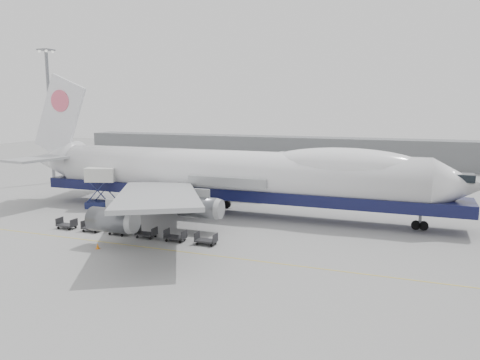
% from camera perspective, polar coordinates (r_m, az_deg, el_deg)
% --- Properties ---
extents(ground, '(260.00, 260.00, 0.00)m').
position_cam_1_polar(ground, '(55.39, -5.95, -6.69)').
color(ground, gray).
rests_on(ground, ground).
extents(apron_line, '(60.00, 0.15, 0.01)m').
position_cam_1_polar(apron_line, '(50.34, -9.05, -8.38)').
color(apron_line, gold).
rests_on(apron_line, ground).
extents(hangar, '(110.00, 8.00, 7.00)m').
position_cam_1_polar(hangar, '(122.93, 4.59, 3.69)').
color(hangar, slate).
rests_on(hangar, ground).
extents(floodlight_mast, '(2.40, 2.40, 25.43)m').
position_cam_1_polar(floodlight_mast, '(97.44, -22.19, 7.99)').
color(floodlight_mast, slate).
rests_on(floodlight_mast, ground).
extents(airliner, '(67.00, 55.30, 19.98)m').
position_cam_1_polar(airliner, '(64.69, -0.74, 0.74)').
color(airliner, white).
rests_on(airliner, ground).
extents(catering_truck, '(5.05, 4.11, 6.01)m').
position_cam_1_polar(catering_truck, '(71.63, -16.52, -0.60)').
color(catering_truck, '#181F49').
rests_on(catering_truck, ground).
extents(traffic_cone, '(0.41, 0.41, 0.60)m').
position_cam_1_polar(traffic_cone, '(52.17, -16.97, -7.72)').
color(traffic_cone, orange).
rests_on(traffic_cone, ground).
extents(dolly_0, '(2.30, 1.35, 1.30)m').
position_cam_1_polar(dolly_0, '(61.55, -20.36, -5.10)').
color(dolly_0, '#2D2D30').
rests_on(dolly_0, ground).
extents(dolly_1, '(2.30, 1.35, 1.30)m').
position_cam_1_polar(dolly_1, '(59.18, -17.59, -5.51)').
color(dolly_1, '#2D2D30').
rests_on(dolly_1, ground).
extents(dolly_2, '(2.30, 1.35, 1.30)m').
position_cam_1_polar(dolly_2, '(56.97, -14.60, -5.94)').
color(dolly_2, '#2D2D30').
rests_on(dolly_2, ground).
extents(dolly_3, '(2.30, 1.35, 1.30)m').
position_cam_1_polar(dolly_3, '(54.92, -11.36, -6.39)').
color(dolly_3, '#2D2D30').
rests_on(dolly_3, ground).
extents(dolly_4, '(2.30, 1.35, 1.30)m').
position_cam_1_polar(dolly_4, '(53.06, -7.88, -6.84)').
color(dolly_4, '#2D2D30').
rests_on(dolly_4, ground).
extents(dolly_5, '(2.30, 1.35, 1.30)m').
position_cam_1_polar(dolly_5, '(51.41, -4.16, -7.30)').
color(dolly_5, '#2D2D30').
rests_on(dolly_5, ground).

